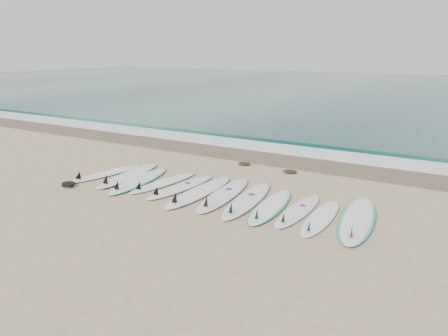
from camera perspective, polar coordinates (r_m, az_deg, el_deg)
The scene contains 20 objects.
ground at distance 10.54m, azimuth -1.70°, elevation -3.57°, with size 120.00×120.00×0.00m, color tan.
ocean at distance 41.36m, azimuth 23.87°, elevation 9.23°, with size 120.00×55.00×0.03m, color #1D554F.
wet_sand_band at distance 14.01m, azimuth 7.43°, elevation 1.09°, with size 120.00×1.80×0.01m, color brown.
foam_band at distance 15.27m, azimuth 9.57°, elevation 2.23°, with size 120.00×1.40×0.04m, color silver.
wave_crest at distance 16.64m, azimuth 11.51°, elevation 3.31°, with size 120.00×1.00×0.10m, color #1D554F.
surfboard_0 at distance 12.61m, azimuth -15.34°, elevation -0.71°, with size 0.84×2.40×0.30m.
surfboard_1 at distance 12.24m, azimuth -12.51°, elevation -0.96°, with size 0.97×2.80×0.35m.
surfboard_2 at distance 11.73m, azimuth -11.15°, elevation -1.64°, with size 1.05×2.72×0.34m.
surfboard_3 at distance 11.44m, azimuth -8.08°, elevation -1.92°, with size 0.73×2.38×0.30m.
surfboard_4 at distance 11.02m, azimuth -5.82°, elevation -2.50°, with size 0.68×2.48×0.31m.
surfboard_5 at distance 10.57m, azimuth -3.42°, elevation -3.16°, with size 0.70×2.85×0.36m.
surfboard_6 at distance 10.38m, azimuth -0.12°, elevation -3.50°, with size 1.00×2.88×0.36m.
surfboard_7 at distance 10.01m, azimuth 2.95°, elevation -4.23°, with size 0.97×2.84×0.36m.
surfboard_8 at distance 9.71m, azimuth 6.03°, elevation -5.01°, with size 0.91×2.55×0.32m.
surfboard_9 at distance 9.53m, azimuth 9.60°, elevation -5.52°, with size 0.53×2.37×0.30m.
surfboard_10 at distance 9.21m, azimuth 12.45°, elevation -6.41°, with size 0.60×2.32×0.29m.
surfboard_11 at distance 9.34m, azimuth 17.03°, elevation -6.40°, with size 1.12×2.96×0.37m.
seaweed_near at distance 13.28m, azimuth 2.65°, elevation 0.57°, with size 0.40×0.31×0.08m, color black.
seaweed_far at distance 12.55m, azimuth 8.63°, elevation -0.46°, with size 0.41×0.32×0.08m, color black.
leash_coil at distance 11.89m, azimuth -19.64°, elevation -2.03°, with size 0.46×0.36×0.11m.
Camera 1 is at (5.43, -8.37, 3.39)m, focal length 35.00 mm.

